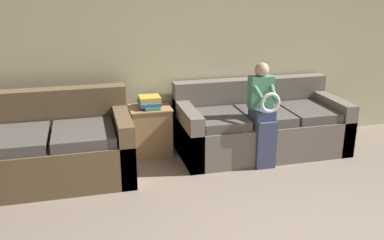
{
  "coord_description": "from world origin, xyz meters",
  "views": [
    {
      "loc": [
        -1.59,
        -1.93,
        2.05
      ],
      "look_at": [
        -0.6,
        1.91,
        0.74
      ],
      "focal_mm": 40.0,
      "sensor_mm": 36.0,
      "label": 1
    }
  ],
  "objects_px": {
    "child_left_seated": "(263,110)",
    "book_stack": "(150,102)",
    "couch_side": "(53,149)",
    "couch_main": "(260,126)",
    "side_shelf": "(151,130)"
  },
  "relations": [
    {
      "from": "child_left_seated",
      "to": "book_stack",
      "type": "height_order",
      "value": "child_left_seated"
    },
    {
      "from": "child_left_seated",
      "to": "book_stack",
      "type": "bearing_deg",
      "value": 151.3
    },
    {
      "from": "couch_side",
      "to": "child_left_seated",
      "type": "height_order",
      "value": "child_left_seated"
    },
    {
      "from": "couch_main",
      "to": "couch_side",
      "type": "height_order",
      "value": "couch_side"
    },
    {
      "from": "couch_side",
      "to": "side_shelf",
      "type": "relative_size",
      "value": 2.82
    },
    {
      "from": "couch_main",
      "to": "side_shelf",
      "type": "height_order",
      "value": "couch_main"
    },
    {
      "from": "side_shelf",
      "to": "couch_main",
      "type": "bearing_deg",
      "value": -10.45
    },
    {
      "from": "book_stack",
      "to": "child_left_seated",
      "type": "bearing_deg",
      "value": -28.7
    },
    {
      "from": "couch_main",
      "to": "child_left_seated",
      "type": "bearing_deg",
      "value": -110.14
    },
    {
      "from": "couch_main",
      "to": "couch_side",
      "type": "xyz_separation_m",
      "value": [
        -2.45,
        -0.18,
        0.02
      ]
    },
    {
      "from": "couch_main",
      "to": "book_stack",
      "type": "xyz_separation_m",
      "value": [
        -1.33,
        0.25,
        0.34
      ]
    },
    {
      "from": "child_left_seated",
      "to": "side_shelf",
      "type": "bearing_deg",
      "value": 151.38
    },
    {
      "from": "couch_side",
      "to": "book_stack",
      "type": "xyz_separation_m",
      "value": [
        1.12,
        0.42,
        0.33
      ]
    },
    {
      "from": "couch_side",
      "to": "book_stack",
      "type": "relative_size",
      "value": 4.91
    },
    {
      "from": "couch_main",
      "to": "side_shelf",
      "type": "distance_m",
      "value": 1.35
    }
  ]
}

